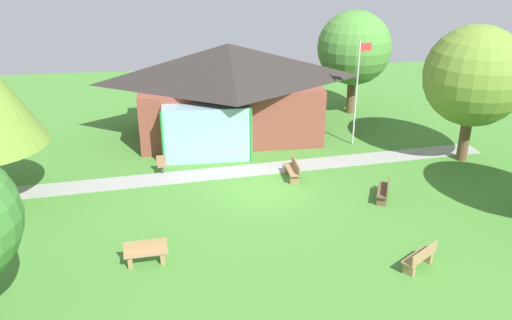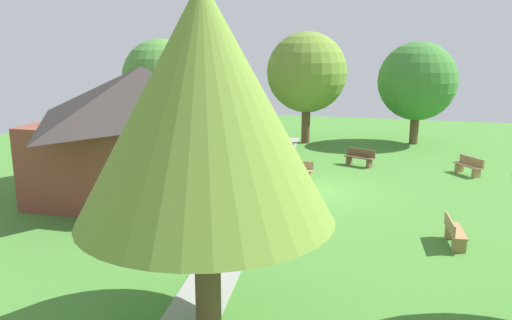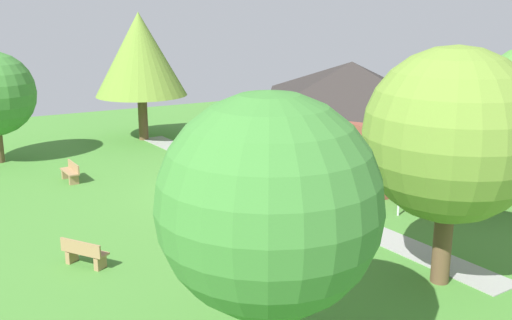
# 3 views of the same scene
# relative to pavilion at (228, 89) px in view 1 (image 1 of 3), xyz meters

# --- Properties ---
(ground_plane) EXTENTS (44.00, 44.00, 0.00)m
(ground_plane) POSITION_rel_pavilion_xyz_m (0.90, -6.99, -2.63)
(ground_plane) COLOR #478433
(pavilion) EXTENTS (10.42, 7.30, 5.05)m
(pavilion) POSITION_rel_pavilion_xyz_m (0.00, 0.00, 0.00)
(pavilion) COLOR brown
(pavilion) RESTS_ON ground_plane
(footpath) EXTENTS (23.36, 3.60, 0.03)m
(footpath) POSITION_rel_pavilion_xyz_m (0.90, -4.86, -2.61)
(footpath) COLOR #999993
(footpath) RESTS_ON ground_plane
(flagpole) EXTENTS (0.64, 0.08, 5.54)m
(flagpole) POSITION_rel_pavilion_xyz_m (6.44, -2.29, 0.43)
(flagpole) COLOR silver
(flagpole) RESTS_ON ground_plane
(bench_mid_right) EXTENTS (0.99, 1.55, 0.84)m
(bench_mid_right) POSITION_rel_pavilion_xyz_m (5.87, -8.58, -2.23)
(bench_mid_right) COLOR brown
(bench_mid_right) RESTS_ON ground_plane
(bench_front_left) EXTENTS (1.53, 0.57, 0.84)m
(bench_front_left) POSITION_rel_pavilion_xyz_m (-3.91, -12.04, -2.23)
(bench_front_left) COLOR #9E7A51
(bench_front_left) RESTS_ON ground_plane
(bench_front_right) EXTENTS (1.48, 1.23, 0.84)m
(bench_front_right) POSITION_rel_pavilion_xyz_m (5.35, -13.58, -2.23)
(bench_front_right) COLOR #9E7A51
(bench_front_right) RESTS_ON ground_plane
(bench_rear_near_path) EXTENTS (0.48, 1.51, 0.84)m
(bench_rear_near_path) POSITION_rel_pavilion_xyz_m (2.43, -6.02, -2.23)
(bench_rear_near_path) COLOR olive
(bench_rear_near_path) RESTS_ON ground_plane
(patio_chair_west) EXTENTS (0.51, 0.51, 0.86)m
(patio_chair_west) POSITION_rel_pavilion_xyz_m (-3.56, -4.65, -2.21)
(patio_chair_west) COLOR #8C6B4C
(patio_chair_west) RESTS_ON ground_plane
(tree_behind_pavilion_right) EXTENTS (4.38, 4.38, 6.22)m
(tree_behind_pavilion_right) POSITION_rel_pavilion_xyz_m (7.77, 2.84, 1.38)
(tree_behind_pavilion_right) COLOR brown
(tree_behind_pavilion_right) RESTS_ON ground_plane
(tree_east_hedge) EXTENTS (4.76, 4.76, 6.64)m
(tree_east_hedge) POSITION_rel_pavilion_xyz_m (11.19, -4.96, 1.61)
(tree_east_hedge) COLOR brown
(tree_east_hedge) RESTS_ON ground_plane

